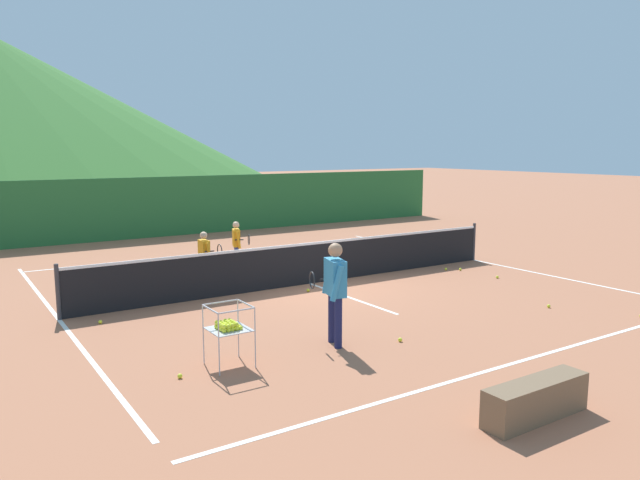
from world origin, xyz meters
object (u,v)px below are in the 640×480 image
at_px(student_1, 237,241).
at_px(ball_cart, 228,326).
at_px(instructor, 335,284).
at_px(tennis_ball_4, 446,269).
at_px(tennis_ball_6, 308,290).
at_px(tennis_ball_8, 549,306).
at_px(tennis_ball_2, 460,269).
at_px(tennis_net, 310,263).
at_px(student_0, 205,253).
at_px(tennis_ball_5, 180,376).
at_px(courtside_bench, 536,400).
at_px(tennis_ball_0, 100,322).
at_px(tennis_ball_1, 400,340).
at_px(tennis_ball_3, 497,277).

distance_m(student_1, ball_cart, 7.00).
bearing_deg(instructor, tennis_ball_4, 29.83).
relative_size(tennis_ball_6, tennis_ball_8, 1.00).
xyz_separation_m(instructor, tennis_ball_2, (6.08, 3.10, -0.96)).
distance_m(tennis_net, tennis_ball_8, 5.26).
xyz_separation_m(tennis_net, instructor, (-2.02, -3.95, 0.50)).
bearing_deg(instructor, student_0, 90.67).
xyz_separation_m(student_1, tennis_ball_4, (4.51, -3.00, -0.73)).
distance_m(tennis_ball_2, tennis_ball_5, 9.22).
height_order(tennis_ball_2, tennis_ball_6, same).
distance_m(student_0, courtside_bench, 8.71).
bearing_deg(student_0, student_1, 40.07).
bearing_deg(tennis_ball_0, student_0, 34.26).
relative_size(tennis_ball_4, courtside_bench, 0.05).
height_order(instructor, tennis_ball_1, instructor).
bearing_deg(tennis_ball_0, courtside_bench, -63.71).
xyz_separation_m(ball_cart, tennis_ball_2, (7.90, 3.04, -0.56)).
height_order(tennis_ball_1, tennis_ball_2, same).
relative_size(student_1, ball_cart, 1.41).
bearing_deg(ball_cart, tennis_ball_1, -10.52).
relative_size(tennis_ball_0, tennis_ball_6, 1.00).
bearing_deg(instructor, tennis_ball_8, -5.44).
bearing_deg(tennis_ball_6, tennis_ball_3, -16.50).
height_order(tennis_ball_8, courtside_bench, courtside_bench).
height_order(tennis_ball_3, courtside_bench, courtside_bench).
bearing_deg(tennis_ball_8, ball_cart, 175.59).
relative_size(student_1, tennis_ball_8, 18.66).
relative_size(tennis_ball_4, tennis_ball_5, 1.00).
height_order(tennis_net, tennis_ball_3, tennis_net).
relative_size(tennis_net, student_1, 8.67).
relative_size(student_1, courtside_bench, 0.85).
bearing_deg(tennis_ball_8, instructor, 174.56).
xyz_separation_m(tennis_ball_1, tennis_ball_3, (5.15, 2.40, 0.00)).
bearing_deg(tennis_net, tennis_ball_6, -124.93).
distance_m(tennis_ball_2, tennis_ball_4, 0.37).
distance_m(ball_cart, tennis_ball_6, 4.72).
bearing_deg(tennis_ball_1, tennis_ball_4, 38.26).
bearing_deg(courtside_bench, tennis_ball_2, 49.52).
bearing_deg(courtside_bench, tennis_ball_3, 43.68).
relative_size(tennis_ball_2, tennis_ball_5, 1.00).
bearing_deg(tennis_ball_6, instructor, -115.32).
bearing_deg(tennis_ball_4, ball_cart, -156.77).
height_order(tennis_net, tennis_ball_1, tennis_net).
xyz_separation_m(tennis_ball_2, tennis_ball_8, (-1.23, -3.56, 0.00)).
bearing_deg(ball_cart, tennis_ball_3, 13.30).
distance_m(tennis_ball_4, tennis_ball_6, 4.23).
bearing_deg(courtside_bench, tennis_ball_1, 80.11).
xyz_separation_m(ball_cart, tennis_ball_1, (2.81, -0.52, -0.56)).
height_order(tennis_ball_2, tennis_ball_4, same).
bearing_deg(tennis_ball_5, tennis_ball_3, 12.64).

